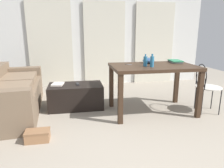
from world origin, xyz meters
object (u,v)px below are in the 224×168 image
bottle_far (145,61)px  magazine (58,84)px  coffee_table (76,96)px  tv_remote_primary (78,84)px  bowl (149,61)px  bottle_near (152,61)px  wire_chair (205,83)px  scissors (127,64)px  shoebox (38,136)px  craft_table (153,72)px  book_stack (175,61)px  couch (11,95)px

bottle_far → magazine: bearing=158.2°
coffee_table → tv_remote_primary: 0.22m
bowl → tv_remote_primary: 1.30m
bottle_near → tv_remote_primary: size_ratio=1.27×
wire_chair → scissors: (-1.25, 0.31, 0.30)m
magazine → shoebox: bearing=-90.0°
craft_table → scissors: bearing=160.0°
bottle_near → bottle_far: (-0.07, 0.09, -0.01)m
scissors → tv_remote_primary: scissors is taller
craft_table → book_stack: size_ratio=4.13×
magazine → wire_chair: bearing=-6.3°
coffee_table → shoebox: 1.24m
book_stack → shoebox: size_ratio=1.11×
wire_chair → shoebox: size_ratio=2.78×
bottle_near → bottle_far: bottle_near is taller
wire_chair → book_stack: bearing=132.5°
bottle_far → magazine: bottle_far is taller
bottle_far → magazine: (-1.40, 0.56, -0.44)m
wire_chair → shoebox: bearing=-168.7°
magazine → craft_table: bearing=-8.4°
tv_remote_primary → craft_table: bearing=-21.7°
book_stack → craft_table: bearing=-155.6°
craft_table → tv_remote_primary: (-1.22, 0.45, -0.26)m
coffee_table → book_stack: 1.87m
wire_chair → scissors: size_ratio=7.38×
wire_chair → scissors: bearing=166.0°
coffee_table → bottle_near: 1.48m
bowl → book_stack: size_ratio=0.61×
craft_table → bottle_near: bearing=-119.4°
magazine → shoebox: size_ratio=0.85×
bottle_far → book_stack: 0.72m
bowl → shoebox: 2.11m
book_stack → scissors: (-0.89, -0.08, -0.02)m
tv_remote_primary → bottle_far: bearing=-27.7°
shoebox → bottle_near: bearing=17.4°
bottle_near → book_stack: 0.70m
coffee_table → magazine: (-0.30, 0.05, 0.22)m
bottle_near → shoebox: bearing=-162.6°
bowl → bottle_far: bearing=-119.1°
coffee_table → bowl: bowl is taller
coffee_table → book_stack: size_ratio=2.85×
craft_table → shoebox: (-1.75, -0.68, -0.62)m
scissors → magazine: size_ratio=0.44×
magazine → tv_remote_primary: bearing=1.8°
couch → scissors: scissors is taller
coffee_table → craft_table: 1.42m
bowl → bottle_near: bearing=-102.5°
coffee_table → magazine: size_ratio=3.74×
coffee_table → bottle_near: bottle_near is taller
couch → book_stack: bearing=-3.4°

